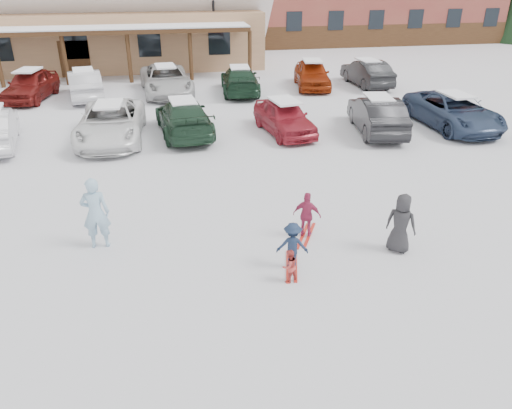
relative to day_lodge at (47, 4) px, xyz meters
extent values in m
plane|color=silver|center=(9.00, -27.96, -3.94)|extent=(160.00, 160.00, 0.00)
cube|color=tan|center=(0.00, 0.04, -2.14)|extent=(28.00, 10.00, 3.60)
cube|color=#422814|center=(0.00, -6.16, -1.04)|extent=(25.20, 2.60, 0.25)
cube|color=#422814|center=(25.00, 3.08, -3.04)|extent=(24.00, 0.10, 1.80)
cylinder|color=black|center=(10.85, -3.48, -1.06)|extent=(0.16, 0.16, 5.77)
cylinder|color=black|center=(15.00, 16.04, -3.40)|extent=(0.60, 0.60, 1.08)
cylinder|color=black|center=(43.00, 18.04, -3.25)|extent=(0.60, 0.60, 1.38)
imported|color=#93BAD3|center=(5.33, -26.58, -3.01)|extent=(0.69, 0.45, 1.88)
imported|color=#BB3C37|center=(9.69, -28.97, -3.54)|extent=(0.48, 0.43, 0.80)
imported|color=#182742|center=(9.89, -28.40, -3.37)|extent=(0.83, 0.60, 1.15)
cube|color=red|center=(9.89, -28.40, -3.93)|extent=(0.53, 1.41, 0.03)
imported|color=#A72C52|center=(10.63, -27.06, -3.32)|extent=(0.79, 0.60, 1.25)
cube|color=red|center=(10.63, -27.06, -3.93)|extent=(0.82, 1.34, 0.03)
imported|color=#272729|center=(12.69, -28.17, -3.18)|extent=(0.88, 0.86, 1.53)
imported|color=white|center=(5.06, -18.00, -3.20)|extent=(2.65, 5.44, 1.49)
imported|color=#1E3A27|center=(7.96, -17.75, -3.23)|extent=(2.47, 5.09, 1.43)
imported|color=maroon|center=(12.10, -18.38, -3.25)|extent=(2.23, 4.29, 1.40)
imported|color=black|center=(15.95, -18.95, -3.19)|extent=(2.25, 4.75, 1.50)
imported|color=navy|center=(19.47, -18.90, -3.22)|extent=(2.64, 5.33, 1.45)
imported|color=maroon|center=(0.45, -10.40, -3.18)|extent=(2.55, 4.73, 1.53)
imported|color=#B6B5BA|center=(3.22, -10.71, -3.20)|extent=(2.33, 4.73, 1.49)
imported|color=silver|center=(7.42, -10.44, -3.19)|extent=(2.97, 5.64, 1.51)
imported|color=#173321|center=(11.38, -10.98, -3.24)|extent=(2.34, 4.97, 1.40)
imported|color=#922A0B|center=(15.62, -10.41, -3.18)|extent=(2.48, 4.69, 1.52)
imported|color=black|center=(18.88, -10.52, -3.21)|extent=(1.74, 4.50, 1.46)
camera|label=1|loc=(7.23, -38.09, 2.59)|focal=35.00mm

